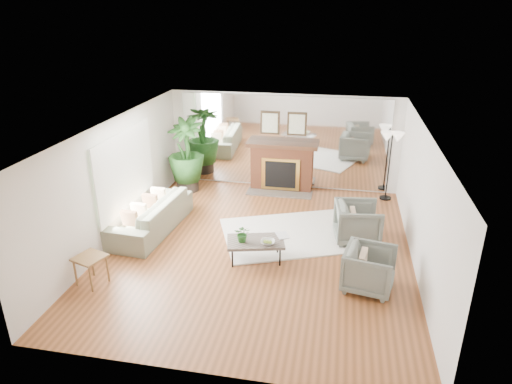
% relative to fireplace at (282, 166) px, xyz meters
% --- Properties ---
extents(ground, '(7.00, 7.00, 0.00)m').
position_rel_fireplace_xyz_m(ground, '(0.00, -3.26, -0.66)').
color(ground, brown).
rests_on(ground, ground).
extents(wall_left, '(0.02, 7.00, 2.50)m').
position_rel_fireplace_xyz_m(wall_left, '(-2.99, -3.26, 0.59)').
color(wall_left, silver).
rests_on(wall_left, ground).
extents(wall_right, '(0.02, 7.00, 2.50)m').
position_rel_fireplace_xyz_m(wall_right, '(2.99, -3.26, 0.59)').
color(wall_right, silver).
rests_on(wall_right, ground).
extents(wall_back, '(6.00, 0.02, 2.50)m').
position_rel_fireplace_xyz_m(wall_back, '(0.00, 0.23, 0.59)').
color(wall_back, silver).
rests_on(wall_back, ground).
extents(mirror_panel, '(5.40, 0.04, 2.40)m').
position_rel_fireplace_xyz_m(mirror_panel, '(0.00, 0.21, 0.59)').
color(mirror_panel, silver).
rests_on(mirror_panel, wall_back).
extents(window_panel, '(0.04, 2.40, 1.50)m').
position_rel_fireplace_xyz_m(window_panel, '(-2.96, -2.86, 0.69)').
color(window_panel, '#B2E09E').
rests_on(window_panel, wall_left).
extents(fireplace, '(1.85, 0.83, 2.05)m').
position_rel_fireplace_xyz_m(fireplace, '(0.00, 0.00, 0.00)').
color(fireplace, brown).
rests_on(fireplace, ground).
extents(area_rug, '(3.40, 2.95, 0.03)m').
position_rel_fireplace_xyz_m(area_rug, '(0.58, -2.58, -0.64)').
color(area_rug, white).
rests_on(area_rug, ground).
extents(coffee_table, '(1.19, 0.87, 0.43)m').
position_rel_fireplace_xyz_m(coffee_table, '(0.03, -3.75, -0.27)').
color(coffee_table, '#655950').
rests_on(coffee_table, ground).
extents(sofa, '(1.13, 2.48, 0.71)m').
position_rel_fireplace_xyz_m(sofa, '(-2.45, -2.90, -0.31)').
color(sofa, gray).
rests_on(sofa, ground).
extents(armchair_back, '(1.02, 0.99, 0.83)m').
position_rel_fireplace_xyz_m(armchair_back, '(1.95, -2.56, -0.25)').
color(armchair_back, slate).
rests_on(armchair_back, ground).
extents(armchair_front, '(0.99, 0.97, 0.77)m').
position_rel_fireplace_xyz_m(armchair_front, '(2.12, -4.31, -0.28)').
color(armchair_front, slate).
rests_on(armchair_front, ground).
extents(side_table, '(0.60, 0.60, 0.54)m').
position_rel_fireplace_xyz_m(side_table, '(-2.65, -5.07, -0.21)').
color(side_table, olive).
rests_on(side_table, ground).
extents(potted_ficus, '(1.13, 1.13, 1.95)m').
position_rel_fireplace_xyz_m(potted_ficus, '(-2.42, -0.55, 0.38)').
color(potted_ficus, black).
rests_on(potted_ficus, ground).
extents(floor_lamp, '(0.57, 0.31, 1.74)m').
position_rel_fireplace_xyz_m(floor_lamp, '(2.70, -0.16, 0.82)').
color(floor_lamp, black).
rests_on(floor_lamp, ground).
extents(tabletop_plant, '(0.33, 0.29, 0.33)m').
position_rel_fireplace_xyz_m(tabletop_plant, '(-0.21, -3.83, -0.06)').
color(tabletop_plant, '#2D6726').
rests_on(tabletop_plant, coffee_table).
extents(fruit_bowl, '(0.28, 0.28, 0.07)m').
position_rel_fireplace_xyz_m(fruit_bowl, '(0.27, -3.83, -0.20)').
color(fruit_bowl, olive).
rests_on(fruit_bowl, coffee_table).
extents(book, '(0.32, 0.36, 0.02)m').
position_rel_fireplace_xyz_m(book, '(0.41, -3.52, -0.22)').
color(book, olive).
rests_on(book, coffee_table).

